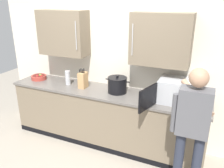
% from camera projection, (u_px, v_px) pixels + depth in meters
% --- Properties ---
extents(ground_plane, '(9.22, 9.22, 0.00)m').
position_uv_depth(ground_plane, '(84.00, 166.00, 3.30)').
color(ground_plane, '#9E9384').
extents(back_wall_tiled, '(4.11, 0.44, 2.76)m').
position_uv_depth(back_wall_tiled, '(112.00, 51.00, 3.64)').
color(back_wall_tiled, beige).
rests_on(back_wall_tiled, ground_plane).
extents(counter_unit, '(3.14, 0.62, 0.91)m').
position_uv_depth(counter_unit, '(105.00, 117.00, 3.74)').
color(counter_unit, '#756651').
rests_on(counter_unit, ground_plane).
extents(microwave_oven, '(0.69, 0.79, 0.32)m').
position_uv_depth(microwave_oven, '(177.00, 91.00, 3.14)').
color(microwave_oven, '#B7BABF').
rests_on(microwave_oven, counter_unit).
extents(fruit_bowl, '(0.26, 0.26, 0.09)m').
position_uv_depth(fruit_bowl, '(39.00, 77.00, 4.07)').
color(fruit_bowl, '#AD3D33').
rests_on(fruit_bowl, counter_unit).
extents(thermos_flask, '(0.09, 0.09, 0.24)m').
position_uv_depth(thermos_flask, '(68.00, 78.00, 3.79)').
color(thermos_flask, '#B7BABF').
rests_on(thermos_flask, counter_unit).
extents(stock_pot, '(0.39, 0.29, 0.27)m').
position_uv_depth(stock_pot, '(117.00, 85.00, 3.48)').
color(stock_pot, black).
rests_on(stock_pot, counter_unit).
extents(knife_block, '(0.11, 0.15, 0.33)m').
position_uv_depth(knife_block, '(83.00, 80.00, 3.66)').
color(knife_block, tan).
rests_on(knife_block, counter_unit).
extents(person_figure, '(0.44, 0.50, 1.61)m').
position_uv_depth(person_figure, '(192.00, 125.00, 2.50)').
color(person_figure, '#282D3D').
rests_on(person_figure, ground_plane).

